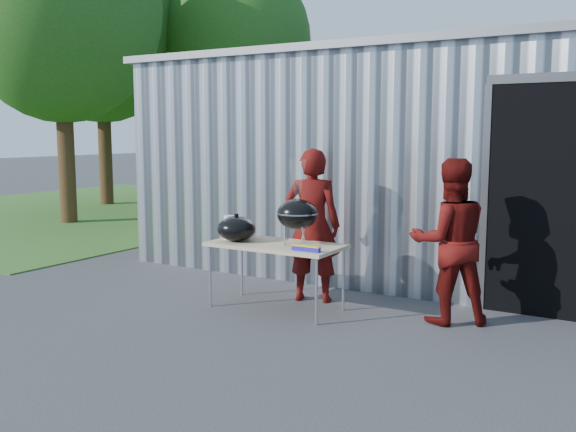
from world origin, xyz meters
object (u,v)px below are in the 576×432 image
Objects in this scene: kettle_grill at (297,207)px; person_cook at (312,225)px; folding_table at (276,247)px; person_bystander at (450,241)px.

person_cook is (-0.07, 0.47, -0.26)m from kettle_grill.
folding_table is at bearing 53.37° from person_cook.
person_bystander is at bearing 161.29° from person_cook.
kettle_grill reaches higher than folding_table.
kettle_grill is (0.25, 0.05, 0.46)m from folding_table.
kettle_grill is 0.54m from person_cook.
person_bystander is at bearing 15.56° from kettle_grill.
person_cook is at bearing 70.94° from folding_table.
person_cook is (0.18, 0.52, 0.19)m from folding_table.
person_bystander reaches higher than folding_table.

